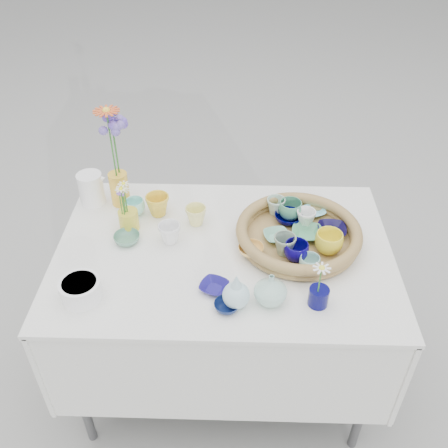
{
  "coord_description": "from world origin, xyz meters",
  "views": [
    {
      "loc": [
        0.04,
        -1.41,
        2.0
      ],
      "look_at": [
        0.0,
        0.02,
        0.87
      ],
      "focal_mm": 40.0,
      "sensor_mm": 36.0,
      "label": 1
    }
  ],
  "objects_px": {
    "wicker_tray": "(298,234)",
    "bud_vase_seafoam": "(271,289)",
    "display_table": "(224,371)",
    "tall_vase_yellow": "(120,189)"
  },
  "relations": [
    {
      "from": "wicker_tray",
      "to": "bud_vase_seafoam",
      "type": "xyz_separation_m",
      "value": [
        -0.12,
        -0.31,
        0.02
      ]
    },
    {
      "from": "wicker_tray",
      "to": "bud_vase_seafoam",
      "type": "relative_size",
      "value": 4.13
    },
    {
      "from": "wicker_tray",
      "to": "tall_vase_yellow",
      "type": "bearing_deg",
      "value": 162.1
    },
    {
      "from": "display_table",
      "to": "bud_vase_seafoam",
      "type": "bearing_deg",
      "value": -57.91
    },
    {
      "from": "wicker_tray",
      "to": "bud_vase_seafoam",
      "type": "bearing_deg",
      "value": -111.19
    },
    {
      "from": "tall_vase_yellow",
      "to": "bud_vase_seafoam",
      "type": "bearing_deg",
      "value": -41.92
    },
    {
      "from": "display_table",
      "to": "wicker_tray",
      "type": "bearing_deg",
      "value": 10.12
    },
    {
      "from": "wicker_tray",
      "to": "tall_vase_yellow",
      "type": "relative_size",
      "value": 3.27
    },
    {
      "from": "display_table",
      "to": "bud_vase_seafoam",
      "type": "relative_size",
      "value": 10.97
    },
    {
      "from": "bud_vase_seafoam",
      "to": "tall_vase_yellow",
      "type": "distance_m",
      "value": 0.81
    }
  ]
}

